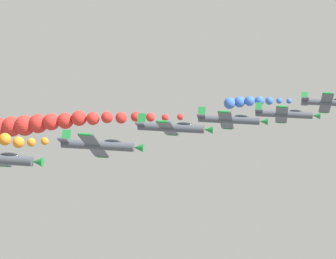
{
  "coord_description": "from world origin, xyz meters",
  "views": [
    {
      "loc": [
        88.08,
        14.22,
        91.63
      ],
      "look_at": [
        0.0,
        0.0,
        60.65
      ],
      "focal_mm": 74.81,
      "sensor_mm": 36.0,
      "label": 1
    }
  ],
  "objects": [
    {
      "name": "airplane_lead",
      "position": [
        -30.6,
        23.36,
        56.41
      ],
      "size": [
        7.8,
        10.35,
        6.11
      ],
      "rotation": [
        0.0,
        -0.66,
        0.0
      ],
      "color": "#474C56"
    },
    {
      "name": "airplane_right_inner",
      "position": [
        -9.75,
        7.69,
        59.27
      ],
      "size": [
        8.17,
        10.35,
        5.57
      ],
      "rotation": [
        0.0,
        -0.58,
        0.0
      ],
      "color": "#474C56"
    },
    {
      "name": "airplane_left_outer",
      "position": [
        0.12,
        0.59,
        61.0
      ],
      "size": [
        8.49,
        10.35,
        5.03
      ],
      "rotation": [
        0.0,
        -0.52,
        0.0
      ],
      "color": "#474C56"
    },
    {
      "name": "airplane_right_outer",
      "position": [
        10.68,
        -6.8,
        61.91
      ],
      "size": [
        7.83,
        10.35,
        6.07
      ],
      "rotation": [
        0.0,
        -0.65,
        0.0
      ],
      "color": "#474C56"
    },
    {
      "name": "airplane_left_inner",
      "position": [
        -20.35,
        15.79,
        57.17
      ],
      "size": [
        8.17,
        10.35,
        5.58
      ],
      "rotation": [
        0.0,
        -0.59,
        0.0
      ],
      "color": "#474C56"
    },
    {
      "name": "smoke_trail_right_inner",
      "position": [
        -10.63,
        -22.14,
        56.67
      ],
      "size": [
        4.2,
        31.51,
        6.28
      ],
      "color": "red"
    },
    {
      "name": "smoke_trail_lead",
      "position": [
        -29.85,
        9.23,
        56.07
      ],
      "size": [
        2.84,
        11.75,
        2.32
      ],
      "color": "blue"
    }
  ]
}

